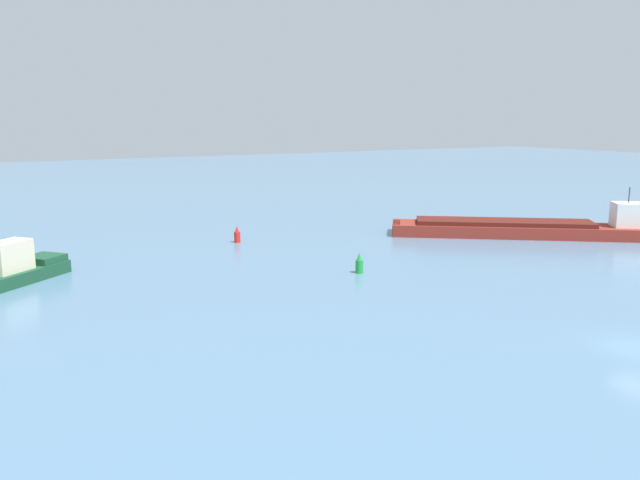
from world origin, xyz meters
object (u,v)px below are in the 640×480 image
object	(u,v)px
channel_buoy_red	(237,235)
cargo_barge	(522,228)
channel_buoy_green	(359,264)
tugboat	(15,269)

from	to	relation	value
channel_buoy_red	cargo_barge	bearing A→B (deg)	-23.30
cargo_barge	channel_buoy_green	size ratio (longest dim) A/B	13.91
tugboat	channel_buoy_red	size ratio (longest dim) A/B	5.22
cargo_barge	channel_buoy_green	bearing A→B (deg)	-167.98
tugboat	channel_buoy_green	size ratio (longest dim) A/B	5.22
channel_buoy_red	channel_buoy_green	bearing A→B (deg)	-78.22
cargo_barge	channel_buoy_red	world-z (taller)	cargo_barge
cargo_barge	channel_buoy_green	distance (m)	27.42
cargo_barge	channel_buoy_green	world-z (taller)	cargo_barge
cargo_barge	tugboat	bearing A→B (deg)	173.67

